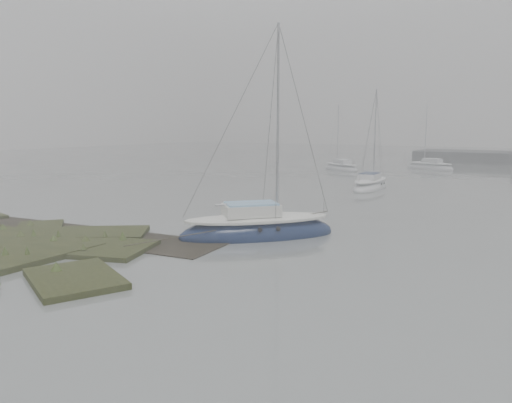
# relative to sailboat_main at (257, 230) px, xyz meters

# --- Properties ---
(ground) EXTENTS (160.00, 160.00, 0.00)m
(ground) POSITION_rel_sailboat_main_xyz_m (-2.08, 22.00, -0.31)
(ground) COLOR slate
(ground) RESTS_ON ground
(sailboat_main) EXTENTS (6.50, 6.65, 9.88)m
(sailboat_main) POSITION_rel_sailboat_main_xyz_m (0.00, 0.00, 0.00)
(sailboat_main) COLOR #0E1A3A
(sailboat_main) RESTS_ON ground
(sailboat_white) EXTENTS (2.07, 5.88, 8.24)m
(sailboat_white) POSITION_rel_sailboat_main_xyz_m (-1.22, 18.70, -0.05)
(sailboat_white) COLOR silver
(sailboat_white) RESTS_ON ground
(sailboat_far_a) EXTENTS (5.52, 4.38, 7.63)m
(sailboat_far_a) POSITION_rel_sailboat_main_xyz_m (-9.38, 32.96, -0.07)
(sailboat_far_a) COLOR #B1B5BB
(sailboat_far_a) RESTS_ON ground
(sailboat_far_c) EXTENTS (5.82, 3.44, 7.80)m
(sailboat_far_c) POSITION_rel_sailboat_main_xyz_m (-1.30, 39.20, -0.06)
(sailboat_far_c) COLOR #A6A9AF
(sailboat_far_c) RESTS_ON ground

